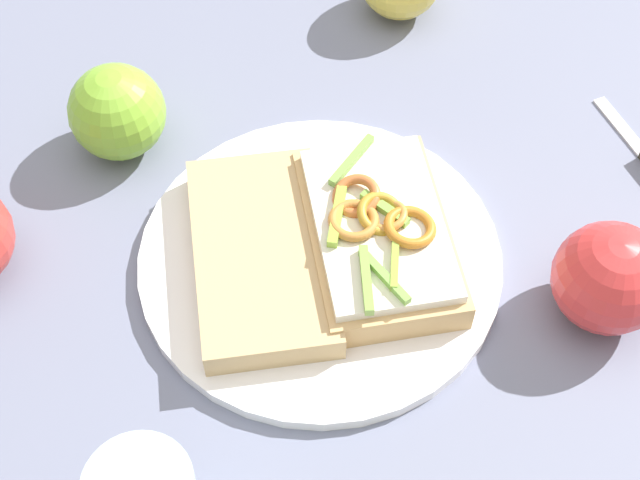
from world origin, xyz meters
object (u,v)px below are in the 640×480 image
object	(u,v)px
bread_slice_side	(261,255)
apple_2	(117,112)
apple_3	(609,278)
sandwich	(378,233)
plate	(320,259)

from	to	relation	value
bread_slice_side	apple_2	bearing A→B (deg)	-145.23
bread_slice_side	apple_3	xyz separation A→B (m)	(-0.18, 0.17, 0.02)
apple_2	sandwich	bearing A→B (deg)	116.75
apple_2	apple_3	world-z (taller)	apple_3
sandwich	bread_slice_side	size ratio (longest dim) A/B	1.09
sandwich	bread_slice_side	bearing A→B (deg)	-90.03
plate	bread_slice_side	world-z (taller)	bread_slice_side
plate	sandwich	size ratio (longest dim) A/B	1.44
bread_slice_side	apple_2	world-z (taller)	apple_2
plate	apple_3	distance (m)	0.21
plate	apple_2	bearing A→B (deg)	-70.99
apple_3	bread_slice_side	bearing A→B (deg)	-41.99
apple_2	apple_3	xyz separation A→B (m)	(-0.21, 0.34, 0.00)
sandwich	bread_slice_side	distance (m)	0.09
sandwich	apple_3	distance (m)	0.17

